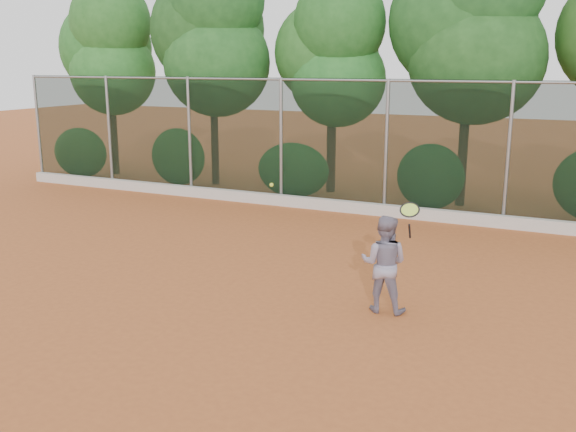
% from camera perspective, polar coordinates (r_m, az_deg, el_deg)
% --- Properties ---
extents(ground, '(80.00, 80.00, 0.00)m').
position_cam_1_polar(ground, '(10.83, -2.25, -7.57)').
color(ground, '#AB5628').
rests_on(ground, ground).
extents(concrete_curb, '(24.00, 0.20, 0.30)m').
position_cam_1_polar(concrete_curb, '(16.89, 8.36, 0.53)').
color(concrete_curb, beige).
rests_on(concrete_curb, ground).
extents(tennis_player, '(0.80, 0.64, 1.57)m').
position_cam_1_polar(tennis_player, '(10.29, 8.53, -4.22)').
color(tennis_player, gray).
rests_on(tennis_player, ground).
extents(chainlink_fence, '(24.09, 0.09, 3.50)m').
position_cam_1_polar(chainlink_fence, '(16.76, 8.73, 6.36)').
color(chainlink_fence, black).
rests_on(chainlink_fence, ground).
extents(foliage_backdrop, '(23.70, 3.63, 7.55)m').
position_cam_1_polar(foliage_backdrop, '(18.70, 9.13, 14.88)').
color(foliage_backdrop, '#47311B').
rests_on(foliage_backdrop, ground).
extents(tennis_racket, '(0.34, 0.32, 0.59)m').
position_cam_1_polar(tennis_racket, '(9.89, 10.76, 0.33)').
color(tennis_racket, black).
rests_on(tennis_racket, ground).
extents(tennis_ball_in_flight, '(0.07, 0.07, 0.07)m').
position_cam_1_polar(tennis_ball_in_flight, '(11.37, -1.48, 2.79)').
color(tennis_ball_in_flight, yellow).
rests_on(tennis_ball_in_flight, ground).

